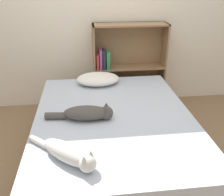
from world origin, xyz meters
TOP-DOWN VIEW (x-y plane):
  - ground_plane at (0.00, 0.00)m, footprint 8.00×8.00m
  - wall_back at (0.00, 1.30)m, footprint 8.00×0.06m
  - bed at (0.00, 0.00)m, footprint 1.45×1.88m
  - pillow at (-0.09, 0.73)m, footprint 0.49×0.35m
  - cat_light at (-0.37, -0.58)m, footprint 0.51×0.47m
  - cat_dark at (-0.23, -0.04)m, footprint 0.59×0.21m
  - bookshelf at (0.31, 1.18)m, footprint 0.93×0.26m

SIDE VIEW (x-z plane):
  - ground_plane at x=0.00m, z-range 0.00..0.00m
  - bed at x=0.00m, z-range 0.00..0.50m
  - cat_dark at x=-0.23m, z-range 0.49..0.63m
  - cat_light at x=-0.37m, z-range 0.49..0.63m
  - pillow at x=-0.09m, z-range 0.50..0.62m
  - bookshelf at x=0.31m, z-range 0.01..1.12m
  - wall_back at x=0.00m, z-range 0.00..2.50m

